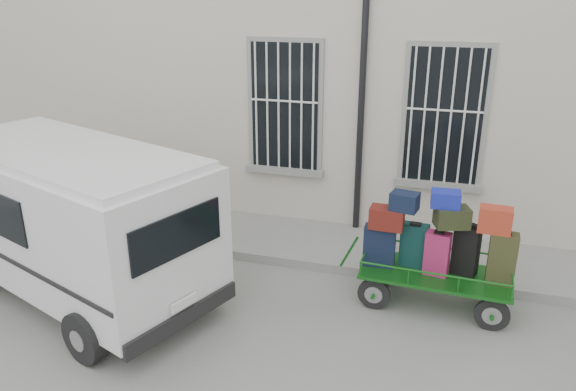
# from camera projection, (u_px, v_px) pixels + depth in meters

# --- Properties ---
(ground) EXTENTS (80.00, 80.00, 0.00)m
(ground) POSITION_uv_depth(u_px,v_px,m) (251.00, 310.00, 7.84)
(ground) COLOR slate
(ground) RESTS_ON ground
(building) EXTENTS (24.00, 5.15, 6.00)m
(building) POSITION_uv_depth(u_px,v_px,m) (338.00, 48.00, 11.70)
(building) COLOR beige
(building) RESTS_ON ground
(sidewalk) EXTENTS (24.00, 1.70, 0.15)m
(sidewalk) POSITION_uv_depth(u_px,v_px,m) (294.00, 240.00, 9.78)
(sidewalk) COLOR gray
(sidewalk) RESTS_ON ground
(luggage_cart) EXTENTS (2.40, 1.03, 1.73)m
(luggage_cart) POSITION_uv_depth(u_px,v_px,m) (437.00, 250.00, 7.65)
(luggage_cart) COLOR black
(luggage_cart) RESTS_ON ground
(van) EXTENTS (4.73, 3.24, 2.21)m
(van) POSITION_uv_depth(u_px,v_px,m) (72.00, 214.00, 7.81)
(van) COLOR white
(van) RESTS_ON ground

